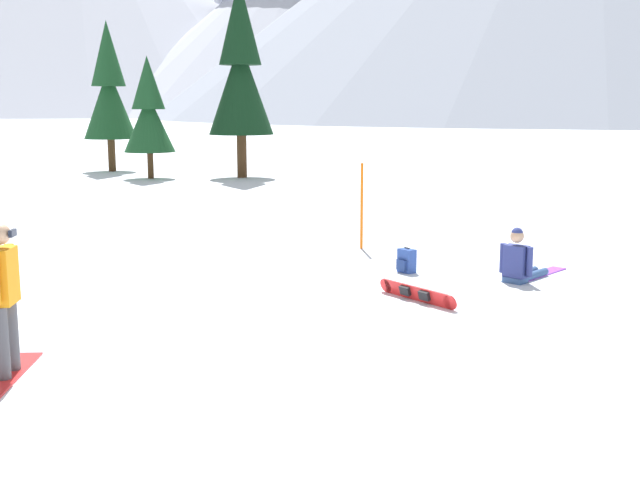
{
  "coord_description": "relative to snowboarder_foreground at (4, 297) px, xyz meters",
  "views": [
    {
      "loc": [
        1.58,
        -9.4,
        3.08
      ],
      "look_at": [
        0.67,
        2.6,
        1.0
      ],
      "focal_mm": 44.18,
      "sensor_mm": 36.0,
      "label": 1
    }
  ],
  "objects": [
    {
      "name": "backpack_blue",
      "position": [
        4.73,
        6.02,
        -0.72
      ],
      "size": [
        0.37,
        0.38,
        0.47
      ],
      "color": "#2D4C9E",
      "rests_on": "ground_plane"
    },
    {
      "name": "loose_snowboard_near_right",
      "position": [
        4.82,
        3.85,
        -0.81
      ],
      "size": [
        1.2,
        1.29,
        0.25
      ],
      "color": "red",
      "rests_on": "ground_plane"
    },
    {
      "name": "snowboarder_foreground",
      "position": [
        0.0,
        0.0,
        0.0
      ],
      "size": [
        0.47,
        1.61,
        1.78
      ],
      "color": "red",
      "rests_on": "ground_plane"
    },
    {
      "name": "pine_tree_twin",
      "position": [
        -5.37,
        23.97,
        1.82
      ],
      "size": [
        2.11,
        2.11,
        5.05
      ],
      "color": "#472D19",
      "rests_on": "ground_plane"
    },
    {
      "name": "pine_tree_young",
      "position": [
        -1.63,
        24.74,
        3.55
      ],
      "size": [
        2.72,
        2.72,
        8.24
      ],
      "color": "#472D19",
      "rests_on": "ground_plane"
    },
    {
      "name": "pine_tree_broad",
      "position": [
        -8.2,
        27.4,
        2.78
      ],
      "size": [
        2.39,
        2.39,
        6.83
      ],
      "color": "#472D19",
      "rests_on": "ground_plane"
    },
    {
      "name": "peak_east_ridge",
      "position": [
        -13.58,
        204.68,
        24.7
      ],
      "size": [
        116.48,
        116.48,
        49.08
      ],
      "color": "#B2B7C6",
      "rests_on": "ground_plane"
    },
    {
      "name": "ground_plane",
      "position": [
        2.63,
        1.05,
        -0.94
      ],
      "size": [
        800.0,
        800.0,
        0.0
      ],
      "primitive_type": "plane",
      "color": "silver"
    },
    {
      "name": "snowboarder_midground",
      "position": [
        6.72,
        5.45,
        -0.6
      ],
      "size": [
        1.41,
        1.61,
        0.98
      ],
      "color": "#335184",
      "rests_on": "ground_plane"
    },
    {
      "name": "trail_marker_pole",
      "position": [
        3.84,
        8.41,
        -0.02
      ],
      "size": [
        0.06,
        0.06,
        1.85
      ],
      "primitive_type": "cylinder",
      "color": "orange",
      "rests_on": "ground_plane"
    }
  ]
}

